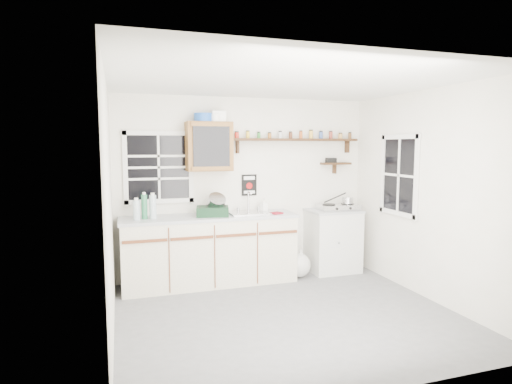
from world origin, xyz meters
The scene contains 18 objects.
room centered at (0.00, 0.00, 1.25)m, with size 3.64×3.24×2.54m.
main_cabinet centered at (-0.58, 1.30, 0.46)m, with size 2.31×0.63×0.92m.
right_cabinet centered at (1.25, 1.32, 0.46)m, with size 0.73×0.57×0.91m.
sink centered at (-0.05, 1.30, 0.93)m, with size 0.52×0.44×0.29m.
upper_cabinet centered at (-0.55, 1.44, 1.82)m, with size 0.60×0.32×0.65m.
upper_cabinet_clutter centered at (-0.54, 1.44, 2.21)m, with size 0.41×0.24×0.14m.
spice_shelf centered at (0.73, 1.51, 1.93)m, with size 1.91×0.18×0.33m.
secondary_shelf centered at (1.36, 1.52, 1.58)m, with size 0.45×0.16×0.24m.
warning_sign centered at (0.05, 1.59, 1.28)m, with size 0.22×0.02×0.30m.
window_back centered at (-1.20, 1.59, 1.55)m, with size 0.93×0.03×0.98m.
window_right centered at (1.79, 0.55, 1.45)m, with size 0.03×0.78×1.08m.
water_bottles centered at (-1.40, 1.27, 1.07)m, with size 0.29×0.13×0.34m.
dish_rack centered at (-0.54, 1.26, 1.02)m, with size 0.47×0.39×0.31m.
soap_bottle centered at (0.21, 1.40, 1.01)m, with size 0.08×0.08×0.18m, color white.
rag centered at (0.30, 1.15, 0.93)m, with size 0.15×0.12×0.02m, color maroon.
hotplate centered at (1.32, 1.31, 0.95)m, with size 0.61×0.33×0.09m.
saucepan centered at (1.46, 1.31, 1.04)m, with size 0.39×0.23×0.17m.
trash_bag centered at (0.65, 1.17, 0.18)m, with size 0.37×0.33×0.42m.
Camera 1 is at (-1.70, -4.18, 1.84)m, focal length 30.00 mm.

